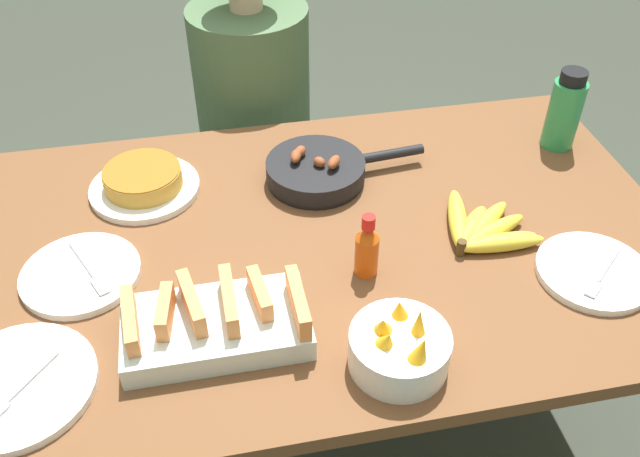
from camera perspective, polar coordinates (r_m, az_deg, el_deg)
The scene contains 13 objects.
ground_plane at distance 1.98m, azimuth -0.00°, elevation -16.29°, with size 14.00×14.00×0.00m, color #383D33.
dining_table at distance 1.50m, azimuth -0.00°, elevation -3.46°, with size 1.54×0.94×0.71m.
banana_bunch at distance 1.48m, azimuth 13.47°, elevation -0.19°, with size 0.20×0.21×0.04m.
melon_tray at distance 1.24m, azimuth -8.71°, elevation -7.84°, with size 0.33×0.18×0.10m.
skillet at distance 1.59m, azimuth -0.19°, elevation 4.92°, with size 0.39×0.23×0.08m.
frittata_plate_center at distance 1.61m, azimuth -14.63°, elevation 3.80°, with size 0.25×0.25×0.06m.
empty_plate_near_front at distance 1.44m, azimuth -19.50°, elevation -3.64°, with size 0.24×0.24×0.02m.
empty_plate_far_left at distance 1.29m, azimuth -24.16°, elevation -12.00°, with size 0.27×0.27×0.02m.
empty_plate_far_right at distance 1.47m, azimuth 22.03°, elevation -3.40°, with size 0.23×0.23×0.02m.
fruit_bowl_mango at distance 1.19m, azimuth 6.70°, elevation -9.93°, with size 0.18×0.18×0.12m.
water_bottle at distance 1.78m, azimuth 19.90°, elevation 9.28°, with size 0.08×0.08×0.20m.
hot_sauce_bottle at distance 1.33m, azimuth 3.97°, elevation -1.68°, with size 0.05×0.05×0.14m.
person_figure at distance 2.12m, azimuth -5.36°, elevation 6.86°, with size 0.37×0.37×1.18m.
Camera 1 is at (-0.21, -1.06, 1.67)m, focal length 38.00 mm.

